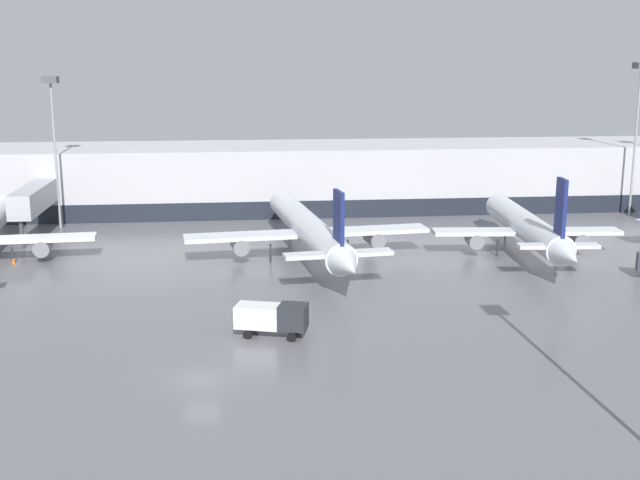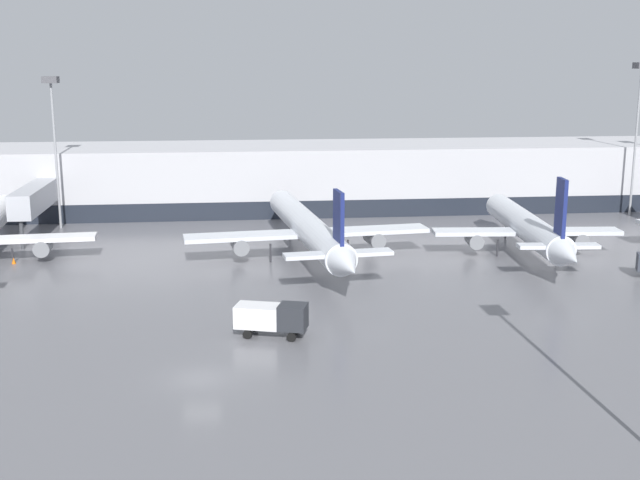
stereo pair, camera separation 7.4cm
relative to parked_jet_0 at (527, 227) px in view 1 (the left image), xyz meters
name	(u,v)px [view 1 (the left image)]	position (x,y,z in m)	size (l,w,h in m)	color
ground_plane	(202,379)	(-33.56, -31.11, -3.09)	(320.00, 320.00, 0.00)	slate
terminal_building	(216,178)	(-33.66, 30.81, 1.41)	(160.00, 30.60, 9.00)	#B2B2B7
parked_jet_0	(527,227)	(0.00, 0.00, 0.00)	(20.27, 31.98, 9.85)	silver
parked_jet_3	(308,229)	(-23.49, 0.93, 0.16)	(26.14, 38.43, 9.33)	silver
service_truck_0	(272,317)	(-28.52, -23.24, -1.53)	(5.77, 3.48, 2.59)	silver
traffic_cone_1	(14,261)	(-53.97, 1.95, -2.76)	(0.43, 0.43, 0.66)	orange
apron_light_mast_2	(52,110)	(-52.90, 20.15, 11.60)	(1.80, 1.80, 18.66)	gray
apron_light_mast_6	(639,97)	(22.04, 20.36, 12.72)	(1.80, 1.80, 20.30)	gray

